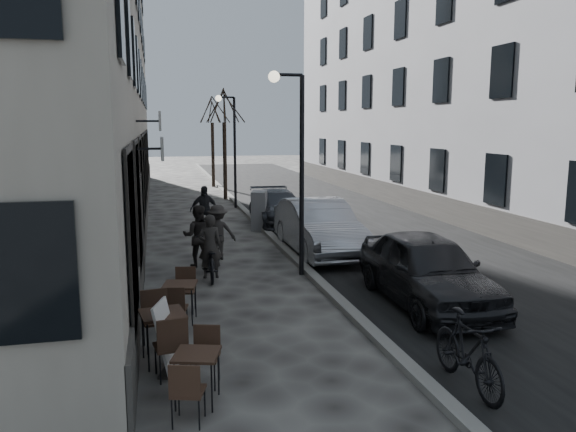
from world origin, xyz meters
name	(u,v)px	position (x,y,z in m)	size (l,w,h in m)	color
ground	(400,375)	(0.00, 0.00, 0.00)	(120.00, 120.00, 0.00)	#322F2D
road	(328,211)	(3.85, 16.00, 0.00)	(7.30, 60.00, 0.00)	black
kerb	(247,213)	(0.20, 16.00, 0.06)	(0.25, 60.00, 0.12)	slate
building_left	(85,15)	(-6.00, 16.50, 8.00)	(4.00, 35.00, 16.00)	gray
building_right	(446,30)	(9.50, 16.50, 8.00)	(4.00, 35.00, 16.00)	gray
streetlamp_near	(295,151)	(-0.17, 6.00, 3.16)	(0.90, 0.28, 5.09)	black
streetlamp_far	(231,139)	(-0.17, 18.00, 3.16)	(0.90, 0.28, 5.09)	black
tree_near	(224,107)	(-0.10, 21.00, 4.66)	(2.40, 2.40, 5.70)	black
tree_far	(212,110)	(-0.10, 27.00, 4.66)	(2.40, 2.40, 5.70)	black
bistro_set_a	(197,373)	(-3.11, -0.17, 0.45)	(0.80, 1.52, 0.87)	#312015
bistro_set_b	(163,332)	(-3.54, 1.33, 0.51)	(0.79, 1.73, 0.99)	#312015
bistro_set_c	(180,298)	(-3.18, 3.20, 0.47)	(0.74, 1.58, 0.90)	#312015
sign_board	(168,344)	(-3.47, 0.95, 0.45)	(0.56, 0.72, 1.12)	black
utility_cabinet	(259,210)	(0.10, 12.49, 0.70)	(0.51, 0.94, 1.40)	slate
bicycle	(210,258)	(-2.30, 6.25, 0.50)	(0.66, 1.89, 0.99)	black
cyclist_rider	(210,246)	(-2.30, 6.25, 0.81)	(0.59, 0.39, 1.62)	#2B2825
pedestrian_near	(198,236)	(-2.51, 7.48, 0.84)	(0.82, 0.64, 1.68)	#282422
pedestrian_mid	(218,232)	(-1.90, 8.15, 0.79)	(1.02, 0.58, 1.57)	#2D2A27
pedestrian_far	(204,210)	(-1.95, 12.02, 0.85)	(1.00, 0.42, 1.70)	black
car_near	(427,269)	(1.99, 3.06, 0.77)	(1.82, 4.53, 1.54)	black
car_mid	(319,227)	(1.11, 8.24, 0.80)	(1.69, 4.84, 1.59)	#9EA0A6
car_far	(278,207)	(1.00, 13.38, 0.64)	(1.80, 4.44, 1.29)	#33363C
moped	(468,352)	(0.76, -0.63, 0.56)	(0.53, 1.86, 1.12)	black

